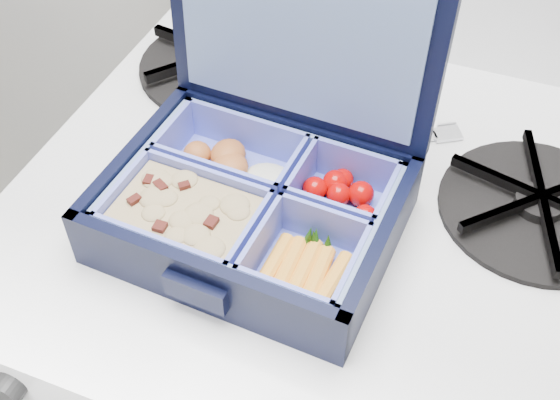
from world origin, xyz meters
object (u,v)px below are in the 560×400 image
at_px(burner_grate, 540,202).
at_px(fork, 371,144).
at_px(stove, 314,392).
at_px(bento_box, 253,208).

xyz_separation_m(burner_grate, fork, (-0.17, 0.03, -0.01)).
xyz_separation_m(stove, bento_box, (-0.04, -0.09, 0.45)).
relative_size(stove, burner_grate, 4.71).
distance_m(stove, bento_box, 0.46).
xyz_separation_m(stove, fork, (0.02, 0.06, 0.43)).
height_order(stove, bento_box, bento_box).
relative_size(bento_box, burner_grate, 1.37).
distance_m(stove, burner_grate, 0.48).
bearing_deg(stove, fork, 68.16).
bearing_deg(bento_box, burner_grate, 29.67).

